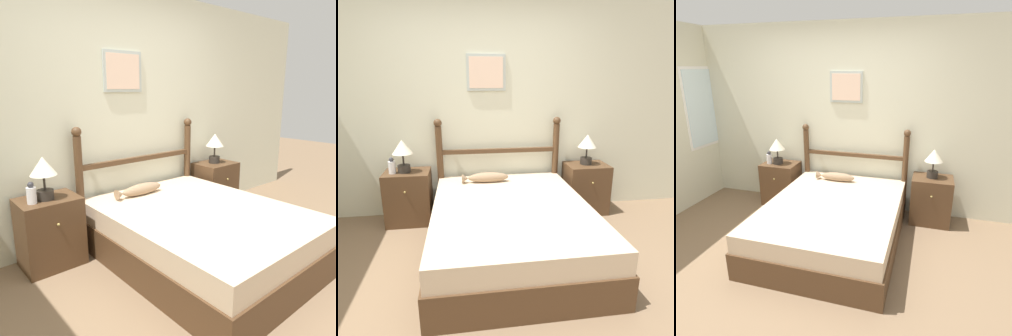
% 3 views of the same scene
% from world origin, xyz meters
% --- Properties ---
extents(ground_plane, '(16.00, 16.00, 0.00)m').
position_xyz_m(ground_plane, '(0.00, 0.00, 0.00)').
color(ground_plane, '#7A6047').
extents(wall_back, '(6.40, 0.08, 2.55)m').
position_xyz_m(wall_back, '(0.00, 1.73, 1.28)').
color(wall_back, beige).
rests_on(wall_back, ground_plane).
extents(bed, '(1.51, 1.95, 0.49)m').
position_xyz_m(bed, '(0.23, 0.67, 0.24)').
color(bed, '#4C331E').
rests_on(bed, ground_plane).
extents(headboard, '(1.53, 0.09, 1.20)m').
position_xyz_m(headboard, '(0.23, 1.61, 0.66)').
color(headboard, '#4C331E').
rests_on(headboard, ground_plane).
extents(nightstand_left, '(0.51, 0.42, 0.62)m').
position_xyz_m(nightstand_left, '(-0.86, 1.47, 0.31)').
color(nightstand_left, '#4C331E').
rests_on(nightstand_left, ground_plane).
extents(nightstand_right, '(0.51, 0.42, 0.62)m').
position_xyz_m(nightstand_right, '(1.32, 1.47, 0.31)').
color(nightstand_right, '#4C331E').
rests_on(nightstand_right, ground_plane).
extents(table_lamp_left, '(0.22, 0.22, 0.37)m').
position_xyz_m(table_lamp_left, '(-0.88, 1.45, 0.87)').
color(table_lamp_left, '#2D2823').
rests_on(table_lamp_left, nightstand_left).
extents(table_lamp_right, '(0.22, 0.22, 0.37)m').
position_xyz_m(table_lamp_right, '(1.30, 1.48, 0.87)').
color(table_lamp_right, '#2D2823').
rests_on(table_lamp_right, nightstand_right).
extents(bottle, '(0.08, 0.08, 0.19)m').
position_xyz_m(bottle, '(-1.00, 1.42, 0.71)').
color(bottle, white).
rests_on(bottle, nightstand_left).
extents(fish_pillow, '(0.54, 0.11, 0.12)m').
position_xyz_m(fish_pillow, '(0.04, 1.36, 0.55)').
color(fish_pillow, '#997A5B').
rests_on(fish_pillow, bed).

